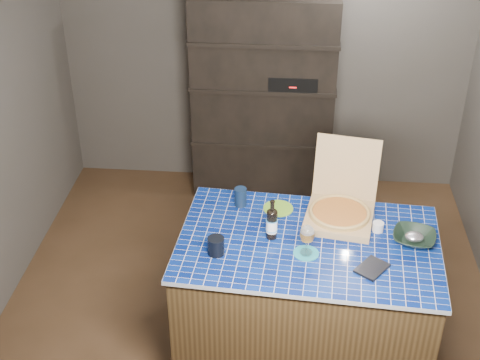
# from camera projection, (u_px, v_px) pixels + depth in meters

# --- Properties ---
(room) EXTENTS (3.50, 3.50, 3.50)m
(room) POSITION_uv_depth(u_px,v_px,m) (250.00, 150.00, 4.23)
(room) COLOR brown
(room) RESTS_ON ground
(shelving_unit) EXTENTS (1.20, 0.41, 1.80)m
(shelving_unit) POSITION_uv_depth(u_px,v_px,m) (264.00, 99.00, 5.71)
(shelving_unit) COLOR black
(shelving_unit) RESTS_ON floor
(kitchen_island) EXTENTS (1.65, 1.11, 0.87)m
(kitchen_island) POSITION_uv_depth(u_px,v_px,m) (305.00, 295.00, 4.28)
(kitchen_island) COLOR #4A351D
(kitchen_island) RESTS_ON floor
(pizza_box) EXTENTS (0.49, 0.57, 0.45)m
(pizza_box) POSITION_uv_depth(u_px,v_px,m) (340.00, 210.00, 4.23)
(pizza_box) COLOR tan
(pizza_box) RESTS_ON kitchen_island
(mead_bottle) EXTENTS (0.07, 0.07, 0.27)m
(mead_bottle) POSITION_uv_depth(u_px,v_px,m) (272.00, 223.00, 4.03)
(mead_bottle) COLOR black
(mead_bottle) RESTS_ON kitchen_island
(teal_trivet) EXTENTS (0.15, 0.15, 0.01)m
(teal_trivet) POSITION_uv_depth(u_px,v_px,m) (306.00, 253.00, 3.95)
(teal_trivet) COLOR teal
(teal_trivet) RESTS_ON kitchen_island
(wine_glass) EXTENTS (0.09, 0.09, 0.20)m
(wine_glass) POSITION_uv_depth(u_px,v_px,m) (307.00, 235.00, 3.87)
(wine_glass) COLOR white
(wine_glass) RESTS_ON teal_trivet
(tumbler) EXTENTS (0.10, 0.10, 0.11)m
(tumbler) POSITION_uv_depth(u_px,v_px,m) (216.00, 246.00, 3.92)
(tumbler) COLOR black
(tumbler) RESTS_ON kitchen_island
(dvd_case) EXTENTS (0.22, 0.23, 0.02)m
(dvd_case) POSITION_uv_depth(u_px,v_px,m) (372.00, 268.00, 3.82)
(dvd_case) COLOR black
(dvd_case) RESTS_ON kitchen_island
(bowl) EXTENTS (0.31, 0.31, 0.06)m
(bowl) POSITION_uv_depth(u_px,v_px,m) (414.00, 238.00, 4.03)
(bowl) COLOR black
(bowl) RESTS_ON kitchen_island
(foil_contents) EXTENTS (0.12, 0.10, 0.05)m
(foil_contents) POSITION_uv_depth(u_px,v_px,m) (414.00, 237.00, 4.02)
(foil_contents) COLOR silver
(foil_contents) RESTS_ON bowl
(white_jar) EXTENTS (0.07, 0.07, 0.06)m
(white_jar) POSITION_uv_depth(u_px,v_px,m) (378.00, 227.00, 4.13)
(white_jar) COLOR silver
(white_jar) RESTS_ON kitchen_island
(navy_cup) EXTENTS (0.08, 0.08, 0.13)m
(navy_cup) POSITION_uv_depth(u_px,v_px,m) (241.00, 197.00, 4.36)
(navy_cup) COLOR black
(navy_cup) RESTS_ON kitchen_island
(green_trivet) EXTENTS (0.20, 0.20, 0.01)m
(green_trivet) POSITION_uv_depth(u_px,v_px,m) (278.00, 208.00, 4.35)
(green_trivet) COLOR #669B21
(green_trivet) RESTS_ON kitchen_island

